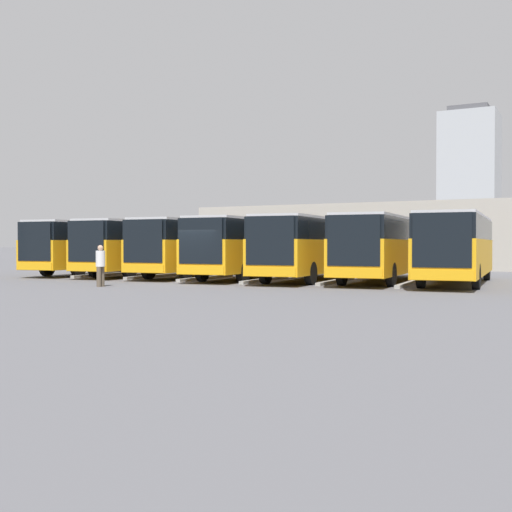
{
  "coord_description": "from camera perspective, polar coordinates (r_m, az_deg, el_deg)",
  "views": [
    {
      "loc": [
        -16.31,
        24.88,
        1.84
      ],
      "look_at": [
        -0.04,
        -5.9,
        1.21
      ],
      "focal_mm": 45.0,
      "sensor_mm": 36.0,
      "label": 1
    }
  ],
  "objects": [
    {
      "name": "bus_2",
      "position": [
        32.88,
        5.03,
        0.93
      ],
      "size": [
        3.5,
        12.02,
        3.17
      ],
      "rotation": [
        0.0,
        0.0,
        0.08
      ],
      "color": "orange",
      "rests_on": "ground_plane"
    },
    {
      "name": "curb_divider_1",
      "position": [
        31.14,
        7.18,
        -2.21
      ],
      "size": [
        0.75,
        6.02,
        0.15
      ],
      "primitive_type": "cube",
      "rotation": [
        0.0,
        0.0,
        0.08
      ],
      "color": "#9E9E99",
      "rests_on": "ground_plane"
    },
    {
      "name": "ground_plane",
      "position": [
        29.81,
        -5.39,
        -2.5
      ],
      "size": [
        600.0,
        600.0,
        0.0
      ],
      "primitive_type": "plane",
      "color": "#5B5B60"
    },
    {
      "name": "office_tower",
      "position": [
        271.6,
        18.46,
        6.43
      ],
      "size": [
        21.67,
        21.67,
        56.4
      ],
      "color": "#ADB2B7",
      "rests_on": "ground_plane"
    },
    {
      "name": "bus_4",
      "position": [
        36.62,
        -5.0,
        0.94
      ],
      "size": [
        3.5,
        12.02,
        3.17
      ],
      "rotation": [
        0.0,
        0.0,
        0.08
      ],
      "color": "orange",
      "rests_on": "ground_plane"
    },
    {
      "name": "curb_divider_0",
      "position": [
        29.95,
        13.48,
        -2.36
      ],
      "size": [
        0.75,
        6.02,
        0.15
      ],
      "primitive_type": "cube",
      "rotation": [
        0.0,
        0.0,
        0.08
      ],
      "color": "#9E9E99",
      "rests_on": "ground_plane"
    },
    {
      "name": "pedestrian",
      "position": [
        28.59,
        -13.66,
        -0.73
      ],
      "size": [
        0.42,
        0.43,
        1.81
      ],
      "rotation": [
        0.0,
        0.0,
        1.63
      ],
      "color": "brown",
      "rests_on": "ground_plane"
    },
    {
      "name": "bus_6",
      "position": [
        40.79,
        -13.55,
        0.93
      ],
      "size": [
        3.5,
        12.02,
        3.17
      ],
      "rotation": [
        0.0,
        0.0,
        0.08
      ],
      "color": "orange",
      "rests_on": "ground_plane"
    },
    {
      "name": "bus_0",
      "position": [
        31.23,
        17.46,
        0.88
      ],
      "size": [
        3.5,
        12.02,
        3.17
      ],
      "rotation": [
        0.0,
        0.0,
        0.08
      ],
      "color": "orange",
      "rests_on": "ground_plane"
    },
    {
      "name": "station_building",
      "position": [
        54.45,
        10.43,
        1.73
      ],
      "size": [
        26.75,
        15.15,
        4.96
      ],
      "color": "#A8A399",
      "rests_on": "ground_plane"
    },
    {
      "name": "curb_divider_4",
      "position": [
        36.23,
        -8.87,
        -1.76
      ],
      "size": [
        0.75,
        6.02,
        0.15
      ],
      "primitive_type": "cube",
      "rotation": [
        0.0,
        0.0,
        0.08
      ],
      "color": "#9E9E99",
      "rests_on": "ground_plane"
    },
    {
      "name": "bus_1",
      "position": [
        32.18,
        11.25,
        0.91
      ],
      "size": [
        3.5,
        12.02,
        3.17
      ],
      "rotation": [
        0.0,
        0.0,
        0.08
      ],
      "color": "orange",
      "rests_on": "ground_plane"
    },
    {
      "name": "bus_5",
      "position": [
        38.6,
        -9.5,
        0.94
      ],
      "size": [
        3.5,
        12.02,
        3.17
      ],
      "rotation": [
        0.0,
        0.0,
        0.08
      ],
      "color": "orange",
      "rests_on": "ground_plane"
    },
    {
      "name": "curb_divider_2",
      "position": [
        32.08,
        0.88,
        -2.11
      ],
      "size": [
        0.75,
        6.02,
        0.15
      ],
      "primitive_type": "cube",
      "rotation": [
        0.0,
        0.0,
        0.08
      ],
      "color": "#9E9E99",
      "rests_on": "ground_plane"
    },
    {
      "name": "curb_divider_3",
      "position": [
        33.92,
        -4.42,
        -1.94
      ],
      "size": [
        0.75,
        6.02,
        0.15
      ],
      "primitive_type": "cube",
      "rotation": [
        0.0,
        0.0,
        0.08
      ],
      "color": "#9E9E99",
      "rests_on": "ground_plane"
    },
    {
      "name": "bus_3",
      "position": [
        34.49,
        -0.37,
        0.94
      ],
      "size": [
        3.5,
        12.02,
        3.17
      ],
      "rotation": [
        0.0,
        0.0,
        0.08
      ],
      "color": "orange",
      "rests_on": "ground_plane"
    },
    {
      "name": "curb_divider_5",
      "position": [
        38.41,
        -13.2,
        -1.62
      ],
      "size": [
        0.75,
        6.02,
        0.15
      ],
      "primitive_type": "cube",
      "rotation": [
        0.0,
        0.0,
        0.08
      ],
      "color": "#9E9E99",
      "rests_on": "ground_plane"
    }
  ]
}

